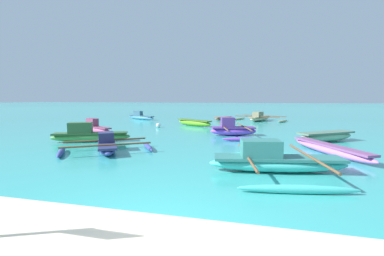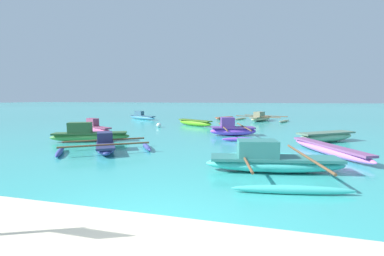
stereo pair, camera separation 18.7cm
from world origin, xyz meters
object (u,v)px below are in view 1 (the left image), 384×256
Objects in this scene: moored_boat_3 at (326,136)px; moored_boat_9 at (95,128)px; mooring_buoy_0 at (158,125)px; moored_boat_1 at (329,149)px; moored_boat_2 at (194,123)px; moored_boat_7 at (140,116)px; moored_boat_6 at (223,118)px; moored_boat_4 at (232,129)px; moored_boat_0 at (107,145)px; moored_boat_5 at (275,161)px; moored_boat_8 at (260,118)px; moored_boat_10 at (89,135)px.

moored_boat_3 is 12.89m from moored_boat_9.
moored_boat_1 is at bearing -35.82° from mooring_buoy_0.
moored_boat_7 is (-6.67, 4.67, 0.04)m from moored_boat_2.
moored_boat_6 is at bearing 177.03° from moored_boat_1.
moored_boat_4 is at bearing 132.25° from moored_boat_3.
moored_boat_2 is at bearing 139.63° from moored_boat_0.
moored_boat_4 is 8.30m from moored_boat_9.
moored_boat_4 is at bearing -160.29° from moored_boat_1.
moored_boat_5 is at bearing -150.68° from moored_boat_3.
moored_boat_8 is (11.66, 1.07, -0.00)m from moored_boat_7.
moored_boat_10 is at bearing -33.88° from moored_boat_9.
moored_boat_9 reaches higher than moored_boat_8.
moored_boat_6 is (-6.49, 11.85, -0.10)m from moored_boat_3.
moored_boat_2 is 0.78× the size of moored_boat_5.
moored_boat_4 is at bearing -26.42° from mooring_buoy_0.
moored_boat_7 is (-9.97, 9.18, -0.05)m from moored_boat_4.
moored_boat_3 is at bearing 143.93° from moored_boat_1.
moored_boat_5 is at bearing -53.03° from mooring_buoy_0.
moored_boat_4 is at bearing 94.62° from moored_boat_5.
moored_boat_5 is (6.30, -1.35, 0.06)m from moored_boat_0.
mooring_buoy_0 is at bearing 161.16° from moored_boat_8.
moored_boat_4 reaches higher than moored_boat_2.
moored_boat_4 is 1.98× the size of moored_boat_6.
moored_boat_5 is (-2.84, -6.01, 0.04)m from moored_boat_3.
moored_boat_9 is at bearing 96.26° from moored_boat_10.
mooring_buoy_0 is at bearing -150.12° from moored_boat_1.
moored_boat_10 is at bearing -80.11° from moored_boat_2.
moored_boat_8 reaches higher than moored_boat_3.
moored_boat_5 is (5.10, -11.54, 0.05)m from moored_boat_2.
moored_boat_0 is 15.84m from moored_boat_7.
moored_boat_6 is 0.61× the size of moored_boat_10.
moored_boat_5 is (-2.19, -2.89, 0.09)m from moored_boat_1.
moored_boat_9 is (-3.75, 4.73, 0.07)m from moored_boat_0.
moored_boat_10 is at bearing -164.48° from moored_boat_4.
moored_boat_7 is (-13.96, 13.32, 0.08)m from moored_boat_1.
moored_boat_0 is 8.63m from moored_boat_1.
moored_boat_6 is at bearing 91.76° from moored_boat_5.
moored_boat_4 is 10.99m from moored_boat_6.
moored_boat_8 is 1.39× the size of moored_boat_10.
moored_boat_4 reaches higher than moored_boat_6.
moored_boat_0 reaches higher than moored_boat_6.
moored_boat_0 is at bearing -24.92° from moored_boat_9.
moored_boat_7 reaches higher than moored_boat_0.
moored_boat_0 is 10.26m from moored_boat_3.
moored_boat_4 is 1.21× the size of moored_boat_10.
moored_boat_10 is at bearing -116.04° from moored_boat_1.
moored_boat_9 is (1.72, -10.13, 0.02)m from moored_boat_7.
moored_boat_2 is at bearing 104.05° from moored_boat_5.
moored_boat_3 is 6.65m from moored_boat_5.
moored_boat_9 is at bearing 144.27° from moored_boat_3.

